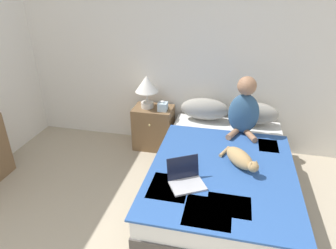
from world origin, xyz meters
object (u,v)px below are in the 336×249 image
(bed, at_px, (222,178))
(table_lamp, at_px, (147,86))
(cat_tabby, at_px, (241,159))
(nightstand, at_px, (154,127))
(pillow_far, at_px, (253,113))
(laptop_open, at_px, (186,179))
(person_sitting, at_px, (244,109))
(pillow_near, at_px, (205,109))
(tissue_box, at_px, (163,106))

(bed, bearing_deg, table_lamp, 140.72)
(cat_tabby, bearing_deg, table_lamp, -165.62)
(bed, distance_m, nightstand, 1.33)
(pillow_far, height_order, laptop_open, pillow_far)
(cat_tabby, height_order, laptop_open, laptop_open)
(nightstand, height_order, table_lamp, table_lamp)
(pillow_far, xyz_separation_m, laptop_open, (-0.62, -1.42, -0.09))
(person_sitting, relative_size, cat_tabby, 1.36)
(pillow_far, bearing_deg, person_sitting, -114.69)
(pillow_near, distance_m, nightstand, 0.77)
(pillow_near, xyz_separation_m, pillow_far, (0.61, 0.00, 0.00))
(nightstand, bearing_deg, person_sitting, -12.00)
(bed, bearing_deg, pillow_far, 71.42)
(laptop_open, height_order, nightstand, laptop_open)
(bed, bearing_deg, laptop_open, -122.09)
(person_sitting, bearing_deg, bed, -105.66)
(nightstand, distance_m, table_lamp, 0.61)
(tissue_box, bearing_deg, laptop_open, -67.99)
(cat_tabby, bearing_deg, pillow_far, 134.85)
(nightstand, bearing_deg, pillow_near, 2.92)
(tissue_box, bearing_deg, bed, -44.07)
(pillow_far, distance_m, person_sitting, 0.36)
(pillow_far, bearing_deg, bed, -108.58)
(person_sitting, relative_size, table_lamp, 1.59)
(pillow_near, distance_m, tissue_box, 0.55)
(bed, distance_m, tissue_box, 1.25)
(cat_tabby, bearing_deg, nightstand, -167.49)
(bed, distance_m, pillow_near, 1.04)
(pillow_far, xyz_separation_m, table_lamp, (-1.38, -0.04, 0.27))
(table_lamp, bearing_deg, pillow_near, 2.64)
(bed, bearing_deg, tissue_box, 135.93)
(pillow_far, xyz_separation_m, tissue_box, (-1.16, -0.09, 0.02))
(nightstand, xyz_separation_m, tissue_box, (0.15, -0.06, 0.36))
(pillow_near, xyz_separation_m, cat_tabby, (0.47, -1.02, -0.06))
(cat_tabby, distance_m, laptop_open, 0.62)
(nightstand, bearing_deg, bed, -41.46)
(nightstand, relative_size, table_lamp, 1.35)
(person_sitting, xyz_separation_m, table_lamp, (-1.25, 0.25, 0.10))
(laptop_open, xyz_separation_m, nightstand, (-0.68, 1.38, -0.24))
(cat_tabby, bearing_deg, bed, -159.51)
(pillow_near, height_order, nightstand, pillow_near)
(pillow_near, distance_m, laptop_open, 1.42)
(pillow_near, distance_m, table_lamp, 0.82)
(person_sitting, distance_m, tissue_box, 1.05)
(bed, xyz_separation_m, pillow_far, (0.31, 0.92, 0.39))
(cat_tabby, relative_size, nightstand, 0.87)
(bed, height_order, laptop_open, laptop_open)
(person_sitting, height_order, laptop_open, person_sitting)
(pillow_near, relative_size, tissue_box, 4.48)
(bed, xyz_separation_m, nightstand, (-1.00, 0.88, 0.06))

